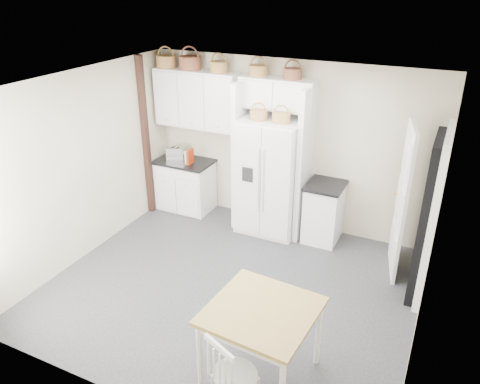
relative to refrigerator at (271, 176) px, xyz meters
The scene contains 29 objects.
floor 1.89m from the refrigerator, 84.84° to the right, with size 4.50×4.50×0.00m, color #29292D.
ceiling 2.39m from the refrigerator, 84.84° to the right, with size 4.50×4.50×0.00m, color white.
wall_back 0.55m from the refrigerator, 66.21° to the left, with size 4.50×4.50×0.00m, color beige.
wall_left 2.71m from the refrigerator, 141.68° to the right, with size 4.00×4.00×0.00m, color beige.
wall_right 2.95m from the refrigerator, 34.67° to the right, with size 4.00×4.00×0.00m, color beige.
refrigerator is the anchor object (origin of this frame).
base_cab_left 1.64m from the refrigerator, behind, with size 0.90×0.57×0.84m, color white.
base_cab_right 0.97m from the refrigerator, ahead, with size 0.50×0.59×0.87m, color white.
dining_table 3.07m from the refrigerator, 69.48° to the right, with size 0.98×0.98×0.82m, color olive.
windsor_chair 3.51m from the refrigerator, 72.94° to the right, with size 0.43×0.39×0.87m, color white.
counter_left 1.57m from the refrigerator, behind, with size 0.94×0.61×0.04m, color black.
counter_right 0.85m from the refrigerator, ahead, with size 0.54×0.63×0.04m, color black.
toaster 1.73m from the refrigerator, behind, with size 0.29×0.17×0.20m, color silver.
cookbook_red 1.40m from the refrigerator, behind, with size 0.04×0.16×0.25m, color #9B280A.
cookbook_cream 1.44m from the refrigerator, behind, with size 0.03×0.15×0.23m, color beige.
basket_upper_a 2.45m from the refrigerator, behind, with size 0.32×0.32×0.18m, color #9A5F38.
basket_upper_b 2.14m from the refrigerator, behind, with size 0.34×0.34×0.20m, color brown.
basket_upper_c 1.82m from the refrigerator, 169.88° to the left, with size 0.28×0.28×0.16m, color #9A5F38.
basket_bridge_a 1.58m from the refrigerator, 151.58° to the left, with size 0.28×0.28×0.15m, color #9A5F38.
basket_bridge_b 1.56m from the refrigerator, 39.21° to the left, with size 0.26×0.26×0.15m, color brown.
basket_fridge_a 0.98m from the refrigerator, 150.46° to the right, with size 0.26×0.26×0.14m, color #9A5F38.
basket_fridge_b 0.98m from the refrigerator, 31.08° to the right, with size 0.26×0.26×0.14m, color #9A5F38.
upper_cabinet 1.69m from the refrigerator, behind, with size 1.40×0.34×0.90m, color white.
bridge_cabinet 1.24m from the refrigerator, 90.00° to the left, with size 1.12×0.34×0.45m, color white.
fridge_panel_left 0.57m from the refrigerator, behind, with size 0.08×0.60×2.30m, color white.
fridge_panel_right 0.57m from the refrigerator, ahead, with size 0.08×0.60×2.30m, color white.
trim_post 2.11m from the refrigerator, behind, with size 0.09×0.09×2.60m, color black.
doorway_void 2.41m from the refrigerator, 15.94° to the right, with size 0.18×0.85×2.05m, color black.
door_slab 1.98m from the refrigerator, ahead, with size 0.80×0.04×2.05m, color white.
Camera 1 is at (2.24, -4.44, 3.70)m, focal length 35.00 mm.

